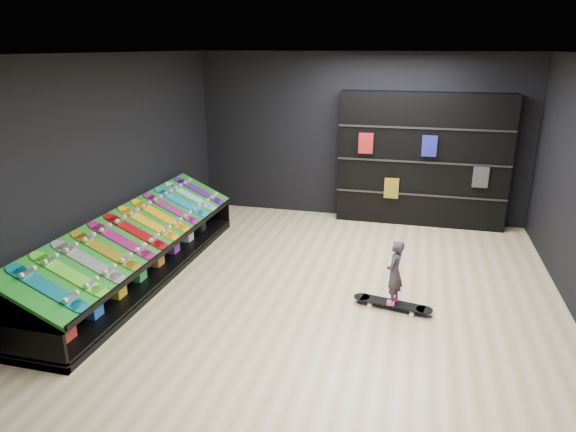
% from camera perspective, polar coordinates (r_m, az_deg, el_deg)
% --- Properties ---
extents(floor, '(6.00, 7.00, 0.01)m').
position_cam_1_polar(floor, '(6.70, 3.77, -9.00)').
color(floor, beige).
rests_on(floor, ground).
extents(ceiling, '(6.00, 7.00, 0.01)m').
position_cam_1_polar(ceiling, '(5.96, 4.39, 17.57)').
color(ceiling, white).
rests_on(ceiling, ground).
extents(wall_back, '(6.00, 0.02, 3.00)m').
position_cam_1_polar(wall_back, '(9.55, 7.92, 8.68)').
color(wall_back, black).
rests_on(wall_back, ground).
extents(wall_front, '(6.00, 0.02, 3.00)m').
position_cam_1_polar(wall_front, '(3.03, -8.42, -13.22)').
color(wall_front, black).
rests_on(wall_front, ground).
extents(wall_left, '(0.02, 7.00, 3.00)m').
position_cam_1_polar(wall_left, '(7.30, -19.87, 4.78)').
color(wall_left, black).
rests_on(wall_left, ground).
extents(display_rack, '(0.90, 4.50, 0.50)m').
position_cam_1_polar(display_rack, '(7.44, -15.94, -4.73)').
color(display_rack, black).
rests_on(display_rack, ground).
extents(turf_ramp, '(0.92, 4.50, 0.46)m').
position_cam_1_polar(turf_ramp, '(7.25, -15.91, -1.42)').
color(turf_ramp, '#0F5F11').
rests_on(turf_ramp, display_rack).
extents(back_shelving, '(2.93, 0.34, 2.34)m').
position_cam_1_polar(back_shelving, '(9.38, 14.68, 6.03)').
color(back_shelving, black).
rests_on(back_shelving, ground).
extents(floor_skateboard, '(1.00, 0.40, 0.09)m').
position_cam_1_polar(floor_skateboard, '(6.52, 11.50, -9.71)').
color(floor_skateboard, black).
rests_on(floor_skateboard, ground).
extents(child, '(0.17, 0.21, 0.49)m').
position_cam_1_polar(child, '(6.39, 11.66, -7.46)').
color(child, black).
rests_on(child, floor_skateboard).
extents(display_board_0, '(0.93, 0.22, 0.50)m').
position_cam_1_polar(display_board_0, '(5.80, -25.13, -7.26)').
color(display_board_0, '#0C8C99').
rests_on(display_board_0, turf_ramp).
extents(display_board_1, '(0.93, 0.22, 0.50)m').
position_cam_1_polar(display_board_1, '(6.04, -23.11, -5.97)').
color(display_board_1, green).
rests_on(display_board_1, turf_ramp).
extents(display_board_2, '(0.93, 0.22, 0.50)m').
position_cam_1_polar(display_board_2, '(6.30, -21.25, -4.77)').
color(display_board_2, black).
rests_on(display_board_2, turf_ramp).
extents(display_board_3, '(0.93, 0.22, 0.50)m').
position_cam_1_polar(display_board_3, '(6.56, -19.55, -3.65)').
color(display_board_3, yellow).
rests_on(display_board_3, turf_ramp).
extents(display_board_4, '(0.93, 0.22, 0.50)m').
position_cam_1_polar(display_board_4, '(6.82, -17.97, -2.62)').
color(display_board_4, '#E5198C').
rests_on(display_board_4, turf_ramp).
extents(display_board_5, '(0.93, 0.22, 0.50)m').
position_cam_1_polar(display_board_5, '(7.10, -16.53, -1.67)').
color(display_board_5, red).
rests_on(display_board_5, turf_ramp).
extents(display_board_6, '(0.93, 0.22, 0.50)m').
position_cam_1_polar(display_board_6, '(7.38, -15.19, -0.79)').
color(display_board_6, orange).
rests_on(display_board_6, turf_ramp).
extents(display_board_7, '(0.93, 0.22, 0.50)m').
position_cam_1_polar(display_board_7, '(7.66, -13.95, 0.03)').
color(display_board_7, yellow).
rests_on(display_board_7, turf_ramp).
extents(display_board_8, '(0.93, 0.22, 0.50)m').
position_cam_1_polar(display_board_8, '(7.95, -12.80, 0.79)').
color(display_board_8, '#2626BF').
rests_on(display_board_8, turf_ramp).
extents(display_board_9, '(0.93, 0.22, 0.50)m').
position_cam_1_polar(display_board_9, '(8.25, -11.73, 1.49)').
color(display_board_9, blue).
rests_on(display_board_9, turf_ramp).
extents(display_board_10, '(0.93, 0.22, 0.50)m').
position_cam_1_polar(display_board_10, '(8.54, -10.73, 2.14)').
color(display_board_10, '#0CB2E5').
rests_on(display_board_10, turf_ramp).
extents(display_board_11, '(0.93, 0.22, 0.50)m').
position_cam_1_polar(display_board_11, '(8.85, -9.80, 2.75)').
color(display_board_11, purple).
rests_on(display_board_11, turf_ramp).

